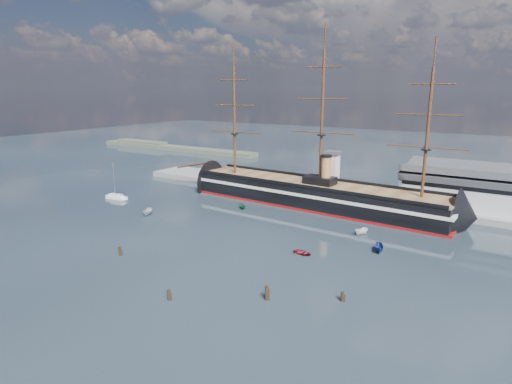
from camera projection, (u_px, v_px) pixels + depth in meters
The scene contains 16 objects.
ground at pixel (278, 220), 127.92m from camera, with size 600.00×600.00×0.00m, color black.
quay at pixel (353, 199), 152.22m from camera, with size 180.00×18.00×2.00m, color slate.
warehouse at pixel (512, 192), 128.59m from camera, with size 63.00×21.00×11.60m.
quay_tower at pixel (332, 171), 151.11m from camera, with size 5.00×5.00×15.00m.
shoreline at pixel (164, 147), 278.06m from camera, with size 120.00×10.00×4.00m.
warship at pixel (309, 193), 143.16m from camera, with size 113.31×21.20×53.94m.
sailboat at pixel (116, 197), 151.85m from camera, with size 8.40×3.30×13.10m.
motorboat_a at pixel (148, 215), 132.59m from camera, with size 6.31×2.31×2.52m, color silver.
motorboat_c at pixel (361, 235), 115.05m from camera, with size 5.25×1.93×2.10m, color white.
motorboat_d at pixel (242, 209), 139.48m from camera, with size 6.76×2.93×2.48m, color #1E5734.
motorboat_e at pixel (303, 254), 101.33m from camera, with size 2.94×1.17×1.37m, color maroon.
motorboat_f at pixel (379, 252), 102.78m from camera, with size 5.91×2.17×2.36m, color navy.
piling_near_left at pixel (120, 255), 100.75m from camera, with size 0.64×0.64×2.88m, color black.
piling_near_mid at pixel (169, 300), 79.57m from camera, with size 0.64×0.64×2.77m, color black.
piling_near_right at pixel (266, 300), 79.56m from camera, with size 0.64×0.64×3.59m, color black.
piling_far_right at pixel (342, 301), 79.09m from camera, with size 0.64×0.64×2.64m, color black.
Camera 1 is at (59.95, -66.83, 38.34)m, focal length 30.00 mm.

